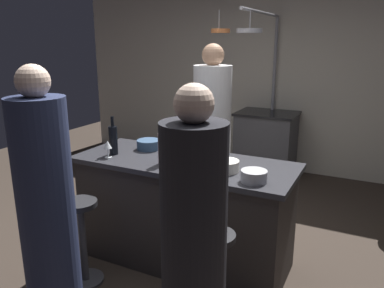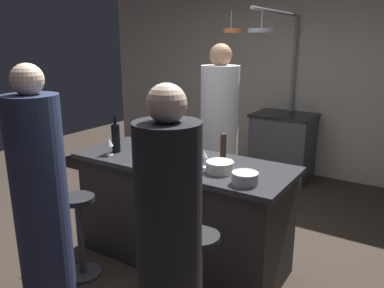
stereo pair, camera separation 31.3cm
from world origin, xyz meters
TOP-DOWN VIEW (x-y plane):
  - ground_plane at (0.00, 0.00)m, footprint 9.00×9.00m
  - back_wall at (0.00, 2.85)m, footprint 6.40×0.16m
  - kitchen_island at (0.00, 0.00)m, footprint 1.80×0.72m
  - stove_range at (0.00, 2.45)m, footprint 0.80×0.64m
  - chef at (-0.14, 0.88)m, footprint 0.38×0.38m
  - bar_stool_right at (0.54, -0.62)m, footprint 0.28×0.28m
  - guest_right at (0.57, -0.97)m, footprint 0.35×0.35m
  - bar_stool_left at (-0.55, -0.62)m, footprint 0.28×0.28m
  - guest_left at (-0.49, -0.97)m, footprint 0.36×0.36m
  - overhead_pot_rack at (-0.04, 1.98)m, footprint 0.59×1.47m
  - pepper_mill at (0.26, 0.21)m, footprint 0.05×0.05m
  - wine_bottle_dark at (-0.61, -0.11)m, footprint 0.07×0.07m
  - wine_bottle_rose at (-0.10, -0.15)m, footprint 0.07×0.07m
  - wine_bottle_red at (0.09, 0.02)m, footprint 0.07×0.07m
  - wine_glass_by_chef at (0.24, -0.07)m, footprint 0.07×0.07m
  - wine_glass_near_right_guest at (-0.59, -0.21)m, footprint 0.07×0.07m
  - mixing_bowl_steel at (0.65, -0.21)m, footprint 0.18×0.18m
  - mixing_bowl_blue at (-0.43, 0.15)m, footprint 0.21×0.21m
  - mixing_bowl_ceramic at (0.40, -0.09)m, footprint 0.20×0.20m

SIDE VIEW (x-z plane):
  - ground_plane at x=0.00m, z-range 0.00..0.00m
  - bar_stool_right at x=0.54m, z-range 0.04..0.72m
  - bar_stool_left at x=-0.55m, z-range 0.04..0.72m
  - stove_range at x=0.00m, z-range 0.00..0.89m
  - kitchen_island at x=0.00m, z-range 0.00..0.90m
  - guest_right at x=0.57m, z-range -0.06..1.58m
  - guest_left at x=-0.49m, z-range -0.06..1.64m
  - chef at x=-0.14m, z-range -0.07..1.74m
  - mixing_bowl_steel at x=0.65m, z-range 0.90..0.98m
  - mixing_bowl_ceramic at x=0.40m, z-range 0.90..0.98m
  - mixing_bowl_blue at x=-0.43m, z-range 0.90..0.98m
  - pepper_mill at x=0.26m, z-range 0.90..1.11m
  - wine_glass_by_chef at x=0.24m, z-range 0.93..1.08m
  - wine_glass_near_right_guest at x=-0.59m, z-range 0.93..1.08m
  - wine_bottle_dark at x=-0.61m, z-range 0.86..1.19m
  - wine_bottle_rose at x=-0.10m, z-range 0.86..1.19m
  - wine_bottle_red at x=0.09m, z-range 0.86..1.20m
  - back_wall at x=0.00m, z-range 0.00..2.60m
  - overhead_pot_rack at x=-0.04m, z-range 0.57..2.74m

